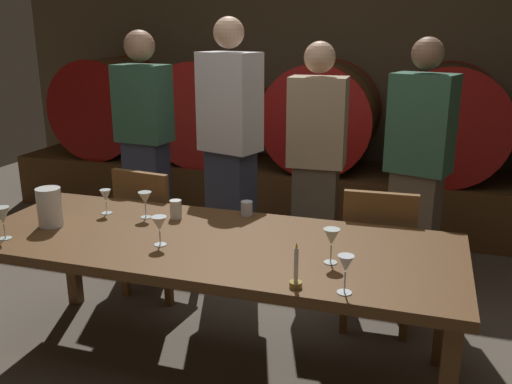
{
  "coord_description": "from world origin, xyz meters",
  "views": [
    {
      "loc": [
        0.94,
        -2.32,
        1.73
      ],
      "look_at": [
        0.03,
        0.56,
        0.83
      ],
      "focal_mm": 38.76,
      "sensor_mm": 36.0,
      "label": 1
    }
  ],
  "objects_px": {
    "chair_left": "(153,226)",
    "wine_barrel_left": "(209,111)",
    "wine_barrel_center": "(323,116)",
    "pitcher": "(50,207)",
    "cup_left": "(176,209)",
    "wine_barrel_right": "(448,122)",
    "chair_right": "(378,252)",
    "guest_far_left": "(145,146)",
    "dining_table": "(212,251)",
    "guest_far_right": "(418,170)",
    "cup_right": "(247,208)",
    "wine_barrel_far_left": "(112,107)",
    "wine_glass_center_right": "(159,224)",
    "candle_center": "(296,275)",
    "wine_glass_center_left": "(145,199)",
    "guest_center_right": "(316,162)",
    "wine_glass_right": "(331,238)",
    "wine_glass_far_right": "(346,265)",
    "wine_glass_left": "(106,197)",
    "wine_glass_far_left": "(3,216)",
    "guest_center_left": "(230,153)"
  },
  "relations": [
    {
      "from": "wine_barrel_left",
      "to": "guest_center_right",
      "type": "bearing_deg",
      "value": -43.88
    },
    {
      "from": "wine_glass_center_left",
      "to": "dining_table",
      "type": "bearing_deg",
      "value": -22.92
    },
    {
      "from": "wine_barrel_center",
      "to": "pitcher",
      "type": "xyz_separation_m",
      "value": [
        -0.94,
        -2.6,
        -0.14
      ]
    },
    {
      "from": "wine_glass_center_right",
      "to": "wine_glass_far_right",
      "type": "distance_m",
      "value": 0.95
    },
    {
      "from": "chair_left",
      "to": "wine_glass_center_right",
      "type": "xyz_separation_m",
      "value": [
        0.48,
        -0.81,
        0.34
      ]
    },
    {
      "from": "wine_barrel_left",
      "to": "wine_glass_center_right",
      "type": "xyz_separation_m",
      "value": [
        0.83,
        -2.67,
        -0.14
      ]
    },
    {
      "from": "dining_table",
      "to": "wine_glass_far_left",
      "type": "distance_m",
      "value": 1.04
    },
    {
      "from": "wine_barrel_right",
      "to": "wine_barrel_left",
      "type": "bearing_deg",
      "value": 180.0
    },
    {
      "from": "chair_left",
      "to": "wine_barrel_left",
      "type": "bearing_deg",
      "value": -71.96
    },
    {
      "from": "guest_far_left",
      "to": "guest_center_right",
      "type": "height_order",
      "value": "guest_far_left"
    },
    {
      "from": "wine_barrel_right",
      "to": "pitcher",
      "type": "relative_size",
      "value": 4.72
    },
    {
      "from": "wine_barrel_right",
      "to": "chair_right",
      "type": "distance_m",
      "value": 1.96
    },
    {
      "from": "guest_far_right",
      "to": "wine_glass_right",
      "type": "height_order",
      "value": "guest_far_right"
    },
    {
      "from": "wine_barrel_left",
      "to": "chair_left",
      "type": "distance_m",
      "value": 1.95
    },
    {
      "from": "cup_right",
      "to": "wine_barrel_left",
      "type": "bearing_deg",
      "value": 117.03
    },
    {
      "from": "guest_far_left",
      "to": "wine_glass_far_right",
      "type": "bearing_deg",
      "value": 143.21
    },
    {
      "from": "guest_far_right",
      "to": "wine_glass_center_left",
      "type": "bearing_deg",
      "value": 53.89
    },
    {
      "from": "guest_far_left",
      "to": "wine_glass_left",
      "type": "height_order",
      "value": "guest_far_left"
    },
    {
      "from": "wine_glass_left",
      "to": "wine_barrel_far_left",
      "type": "bearing_deg",
      "value": 120.59
    },
    {
      "from": "dining_table",
      "to": "wine_glass_far_right",
      "type": "distance_m",
      "value": 0.83
    },
    {
      "from": "wine_barrel_right",
      "to": "wine_glass_far_left",
      "type": "bearing_deg",
      "value": -126.64
    },
    {
      "from": "wine_barrel_left",
      "to": "wine_barrel_center",
      "type": "xyz_separation_m",
      "value": [
        1.09,
        0.0,
        0.0
      ]
    },
    {
      "from": "dining_table",
      "to": "pitcher",
      "type": "relative_size",
      "value": 11.82
    },
    {
      "from": "dining_table",
      "to": "chair_right",
      "type": "height_order",
      "value": "chair_right"
    },
    {
      "from": "dining_table",
      "to": "wine_glass_center_left",
      "type": "distance_m",
      "value": 0.53
    },
    {
      "from": "wine_barrel_left",
      "to": "guest_far_left",
      "type": "relative_size",
      "value": 0.56
    },
    {
      "from": "wine_barrel_far_left",
      "to": "guest_far_left",
      "type": "height_order",
      "value": "guest_far_left"
    },
    {
      "from": "pitcher",
      "to": "cup_left",
      "type": "distance_m",
      "value": 0.65
    },
    {
      "from": "dining_table",
      "to": "wine_glass_left",
      "type": "distance_m",
      "value": 0.75
    },
    {
      "from": "wine_glass_left",
      "to": "cup_right",
      "type": "relative_size",
      "value": 1.7
    },
    {
      "from": "guest_far_left",
      "to": "wine_glass_right",
      "type": "height_order",
      "value": "guest_far_left"
    },
    {
      "from": "chair_right",
      "to": "cup_right",
      "type": "bearing_deg",
      "value": 18.28
    },
    {
      "from": "wine_barrel_left",
      "to": "cup_left",
      "type": "relative_size",
      "value": 9.48
    },
    {
      "from": "wine_barrel_right",
      "to": "cup_right",
      "type": "xyz_separation_m",
      "value": [
        -1.07,
        -2.13,
        -0.2
      ]
    },
    {
      "from": "wine_glass_far_left",
      "to": "guest_far_right",
      "type": "bearing_deg",
      "value": 38.48
    },
    {
      "from": "guest_far_left",
      "to": "dining_table",
      "type": "bearing_deg",
      "value": 135.67
    },
    {
      "from": "wine_glass_center_left",
      "to": "pitcher",
      "type": "bearing_deg",
      "value": -147.29
    },
    {
      "from": "dining_table",
      "to": "wine_glass_center_left",
      "type": "bearing_deg",
      "value": 157.08
    },
    {
      "from": "wine_barrel_left",
      "to": "cup_right",
      "type": "distance_m",
      "value": 2.4
    },
    {
      "from": "candle_center",
      "to": "pitcher",
      "type": "bearing_deg",
      "value": 167.23
    },
    {
      "from": "guest_far_right",
      "to": "wine_barrel_center",
      "type": "bearing_deg",
      "value": -38.5
    },
    {
      "from": "guest_far_left",
      "to": "wine_glass_center_left",
      "type": "distance_m",
      "value": 1.18
    },
    {
      "from": "candle_center",
      "to": "wine_glass_left",
      "type": "bearing_deg",
      "value": 154.78
    },
    {
      "from": "wine_glass_center_right",
      "to": "wine_glass_far_right",
      "type": "xyz_separation_m",
      "value": [
        0.92,
        -0.23,
        0.01
      ]
    },
    {
      "from": "wine_glass_center_right",
      "to": "candle_center",
      "type": "bearing_deg",
      "value": -18.57
    },
    {
      "from": "guest_far_right",
      "to": "cup_right",
      "type": "bearing_deg",
      "value": 60.69
    },
    {
      "from": "wine_glass_right",
      "to": "cup_right",
      "type": "relative_size",
      "value": 1.96
    },
    {
      "from": "guest_center_left",
      "to": "wine_glass_center_right",
      "type": "xyz_separation_m",
      "value": [
        0.07,
        -1.18,
        -0.09
      ]
    },
    {
      "from": "dining_table",
      "to": "candle_center",
      "type": "distance_m",
      "value": 0.66
    },
    {
      "from": "chair_right",
      "to": "wine_glass_center_left",
      "type": "distance_m",
      "value": 1.36
    }
  ]
}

